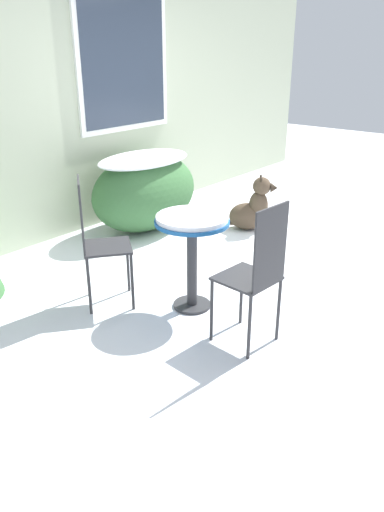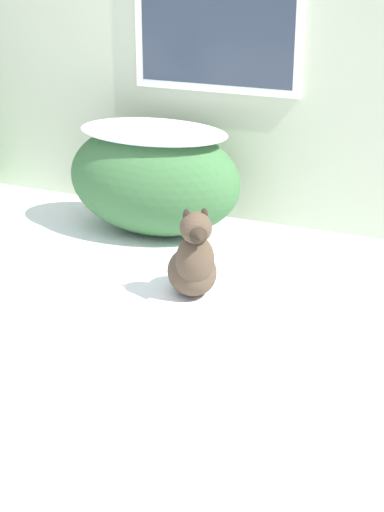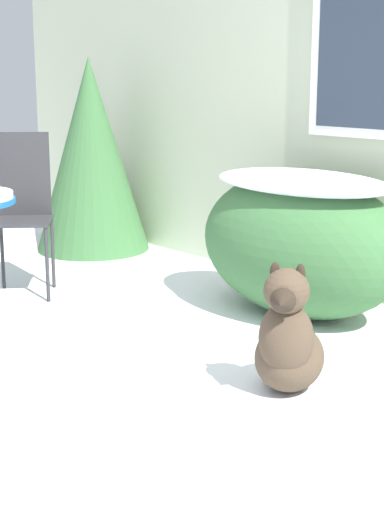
% 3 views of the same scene
% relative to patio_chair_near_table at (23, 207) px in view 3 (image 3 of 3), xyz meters
% --- Properties ---
extents(ground_plane, '(16.00, 16.00, 0.00)m').
position_rel_patio_chair_near_table_xyz_m(ground_plane, '(1.70, -0.65, -0.57)').
color(ground_plane, white).
extents(shrub_left, '(1.38, 0.85, 0.86)m').
position_rel_patio_chair_near_table_xyz_m(shrub_left, '(1.52, 0.96, -0.10)').
color(shrub_left, '#386638').
rests_on(shrub_left, ground_plane).
extents(evergreen_bush, '(0.91, 0.91, 1.54)m').
position_rel_patio_chair_near_table_xyz_m(evergreen_bush, '(-0.76, 1.07, 0.20)').
color(evergreen_bush, '#386638').
rests_on(evergreen_bush, ground_plane).
extents(patio_chair_near_table, '(0.52, 0.52, 1.04)m').
position_rel_patio_chair_near_table_xyz_m(patio_chair_near_table, '(0.00, 0.00, 0.00)').
color(patio_chair_near_table, '#2D2D30').
rests_on(patio_chair_near_table, ground_plane).
extents(dog, '(0.49, 0.56, 0.63)m').
position_rel_patio_chair_near_table_xyz_m(dog, '(2.27, 0.01, -0.33)').
color(dog, '#4C3D2D').
rests_on(dog, ground_plane).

